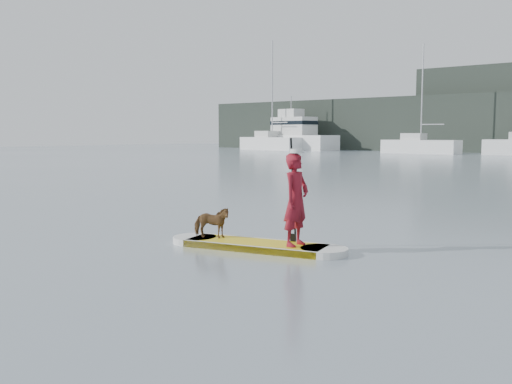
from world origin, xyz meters
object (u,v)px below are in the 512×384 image
Objects in this scene: sailboat_a at (272,142)px; sailboat_c at (420,146)px; paddler at (296,200)px; dog at (211,222)px; motor_yacht_b at (297,135)px; paddleboard at (256,245)px.

sailboat_a is 18.44m from sailboat_c.
paddler reaches higher than dog.
dog is 57.47m from sailboat_a.
motor_yacht_b is at bearing 2.92° from dog.
sailboat_c is (-15.78, 45.99, 0.38)m from dog.
paddler is 0.15× the size of sailboat_c.
dog is 0.05× the size of sailboat_a.
sailboat_a is at bearing 5.88° from dog.
paddler reaches higher than paddleboard.
sailboat_c reaches higher than paddler.
sailboat_c is at bearing 2.63° from motor_yacht_b.
sailboat_a is (-35.81, 45.77, -0.02)m from paddler.
motor_yacht_b is (2.32, 1.86, 0.90)m from sailboat_a.
paddleboard is 0.96m from dog.
paddler is (0.72, 0.18, 0.84)m from paddleboard.
paddleboard is 0.32× the size of motor_yacht_b.
sailboat_a is at bearing 113.27° from paddleboard.
motor_yacht_b is at bearing 32.03° from paddler.
paddleboard is 57.82m from sailboat_a.
sailboat_c is 16.28m from motor_yacht_b.
paddleboard is 48.71m from sailboat_c.
paddleboard is at bearing -70.50° from sailboat_c.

